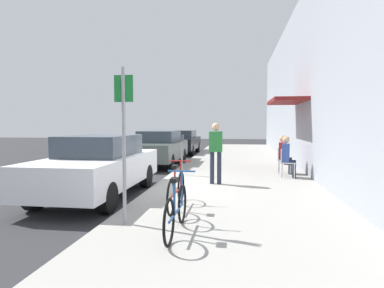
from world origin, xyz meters
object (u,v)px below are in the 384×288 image
object	(u,v)px
street_sign	(124,133)
bicycle_0	(176,210)
parking_meter	(182,152)
parked_car_0	(99,165)
bicycle_1	(176,190)
seated_patron_0	(288,155)
parked_car_1	(159,148)
parked_car_2	(182,141)
pedestrian_standing	(216,148)
cafe_chair_1	(282,159)
seated_patron_1	(284,153)
cafe_chair_0	(286,161)

from	to	relation	value
street_sign	bicycle_0	bearing A→B (deg)	-20.71
parking_meter	bicycle_0	bearing A→B (deg)	-80.90
parked_car_0	bicycle_1	world-z (taller)	parked_car_0
street_sign	seated_patron_0	world-z (taller)	street_sign
parked_car_1	seated_patron_0	distance (m)	5.82
bicycle_0	seated_patron_0	distance (m)	6.13
parked_car_2	pedestrian_standing	distance (m)	10.50
parked_car_2	parking_meter	bearing A→B (deg)	-79.90
bicycle_0	bicycle_1	distance (m)	1.46
pedestrian_standing	cafe_chair_1	bearing A→B (deg)	46.85
parked_car_1	seated_patron_1	size ratio (longest dim) A/B	3.41
parked_car_1	bicycle_0	size ratio (longest dim) A/B	2.57
parked_car_0	cafe_chair_0	bearing A→B (deg)	31.08
parked_car_1	pedestrian_standing	xyz separation A→B (m)	(2.75, -4.58, 0.35)
bicycle_1	cafe_chair_0	world-z (taller)	bicycle_1
parking_meter	cafe_chair_0	size ratio (longest dim) A/B	1.52
parked_car_1	cafe_chair_0	bearing A→B (deg)	-32.92
seated_patron_0	bicycle_0	bearing A→B (deg)	-113.63
parked_car_0	cafe_chair_0	distance (m)	5.65
street_sign	cafe_chair_1	distance (m)	6.98
parked_car_2	street_sign	world-z (taller)	street_sign
parked_car_2	seated_patron_0	distance (m)	9.98
cafe_chair_0	parked_car_0	bearing A→B (deg)	-148.92
parked_car_0	pedestrian_standing	size ratio (longest dim) A/B	2.59
seated_patron_1	pedestrian_standing	size ratio (longest dim) A/B	0.76
bicycle_1	pedestrian_standing	bearing A→B (deg)	78.01
cafe_chair_1	bicycle_0	bearing A→B (deg)	-110.49
parked_car_2	cafe_chair_1	world-z (taller)	parked_car_2
bicycle_0	seated_patron_1	size ratio (longest dim) A/B	1.33
parked_car_2	cafe_chair_1	xyz separation A→B (m)	(4.84, -7.90, -0.11)
parked_car_0	parked_car_2	xyz separation A→B (m)	(-0.00, 11.60, -0.04)
parked_car_1	pedestrian_standing	bearing A→B (deg)	-58.97
cafe_chair_1	parked_car_2	bearing A→B (deg)	121.51
parked_car_0	seated_patron_0	xyz separation A→B (m)	(4.90, 2.91, 0.04)
cafe_chair_0	cafe_chair_1	bearing A→B (deg)	90.00
street_sign	seated_patron_1	xyz separation A→B (m)	(3.40, 6.04, -0.82)
street_sign	parking_meter	bearing A→B (deg)	89.45
parking_meter	pedestrian_standing	distance (m)	1.88
parking_meter	bicycle_1	xyz separation A→B (m)	(0.62, -4.17, -0.41)
parked_car_1	bicycle_0	bearing A→B (deg)	-74.38
bicycle_1	pedestrian_standing	xyz separation A→B (m)	(0.58, 2.74, 0.64)
street_sign	seated_patron_0	distance (m)	6.31
seated_patron_0	parking_meter	bearing A→B (deg)	-179.94
parked_car_0	seated_patron_1	distance (m)	6.14
street_sign	cafe_chair_1	world-z (taller)	street_sign
parked_car_0	cafe_chair_1	bearing A→B (deg)	37.42
parked_car_1	parked_car_0	bearing A→B (deg)	-90.00
parked_car_1	bicycle_1	xyz separation A→B (m)	(2.17, -7.32, -0.29)
cafe_chair_0	cafe_chair_1	size ratio (longest dim) A/B	1.00
parking_meter	cafe_chair_0	bearing A→B (deg)	0.25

